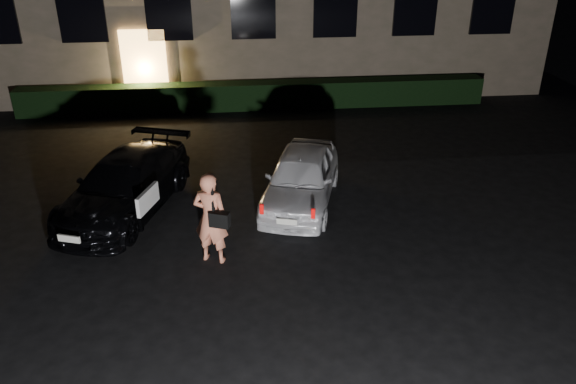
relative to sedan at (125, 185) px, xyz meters
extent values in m
plane|color=black|center=(3.12, -3.71, -0.59)|extent=(80.00, 80.00, 0.00)
cube|color=#FFB75A|center=(-0.38, 7.23, 0.66)|extent=(1.40, 0.10, 2.50)
cube|color=black|center=(-2.08, 7.23, 2.41)|extent=(1.40, 0.10, 1.70)
cube|color=black|center=(0.52, 7.23, 2.41)|extent=(1.40, 0.10, 1.70)
cube|color=black|center=(3.12, 7.23, 2.41)|extent=(1.40, 0.10, 1.70)
cube|color=black|center=(5.72, 7.23, 2.41)|extent=(1.40, 0.10, 1.70)
cube|color=black|center=(8.32, 7.23, 2.41)|extent=(1.40, 0.10, 1.70)
cube|color=black|center=(10.92, 7.23, 2.41)|extent=(1.40, 0.10, 1.70)
cube|color=black|center=(3.12, 6.79, -0.17)|extent=(15.00, 0.70, 0.85)
imported|color=black|center=(0.00, 0.00, 0.00)|extent=(2.89, 4.39, 1.18)
cube|color=white|center=(0.60, -1.00, 0.14)|extent=(0.35, 0.82, 0.39)
cube|color=silver|center=(-0.69, -1.99, -0.08)|extent=(0.42, 0.18, 0.13)
imported|color=white|center=(3.74, -0.02, 0.00)|extent=(2.34, 3.75, 1.19)
cube|color=red|center=(2.79, -1.49, 0.06)|extent=(0.08, 0.06, 0.20)
cube|color=red|center=(3.74, -1.77, 0.06)|extent=(0.08, 0.06, 0.20)
cube|color=silver|center=(3.25, -1.67, -0.14)|extent=(0.39, 0.15, 0.12)
imported|color=#D6795A|center=(1.85, -2.14, 0.28)|extent=(0.74, 0.62, 1.75)
cube|color=black|center=(2.01, -2.33, 0.35)|extent=(0.39, 0.27, 0.28)
cube|color=black|center=(1.91, -2.25, 0.74)|extent=(0.06, 0.07, 0.54)
camera|label=1|loc=(2.30, -10.94, 5.11)|focal=35.00mm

